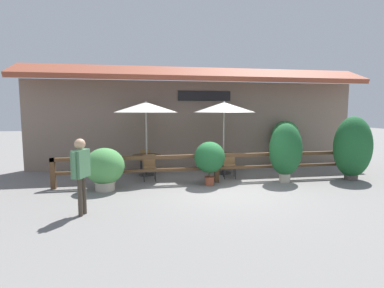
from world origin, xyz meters
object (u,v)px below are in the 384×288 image
(dining_table_near, at_px, (147,159))
(potted_plant_broad_leaf, at_px, (286,150))
(chair_near_streetside, at_px, (149,166))
(potted_plant_entrance_palm, at_px, (105,168))
(potted_plant_tall_tropical, at_px, (210,158))
(pedestrian, at_px, (81,166))
(dining_table_middle, at_px, (223,158))
(potted_plant_corner_fern, at_px, (353,147))
(chair_middle_wallside, at_px, (218,157))
(chair_near_wallside, at_px, (146,158))
(chair_middle_streetside, at_px, (229,164))
(potted_plant_small_flowering, at_px, (285,138))
(patio_umbrella_near, at_px, (146,107))
(patio_umbrella_middle, at_px, (224,107))

(dining_table_near, distance_m, potted_plant_broad_leaf, 4.91)
(chair_near_streetside, distance_m, potted_plant_entrance_palm, 1.75)
(potted_plant_tall_tropical, relative_size, pedestrian, 0.80)
(dining_table_middle, bearing_deg, potted_plant_corner_fern, -23.72)
(chair_middle_wallside, distance_m, pedestrian, 6.47)
(chair_near_streetside, bearing_deg, dining_table_middle, 13.01)
(potted_plant_entrance_palm, bearing_deg, potted_plant_broad_leaf, 0.39)
(chair_near_wallside, xyz_separation_m, chair_middle_streetside, (2.91, -1.76, 0.00))
(chair_middle_streetside, relative_size, potted_plant_small_flowering, 0.45)
(potted_plant_entrance_palm, bearing_deg, dining_table_middle, 22.99)
(potted_plant_broad_leaf, bearing_deg, patio_umbrella_near, 157.40)
(chair_middle_streetside, height_order, potted_plant_entrance_palm, potted_plant_entrance_palm)
(dining_table_middle, height_order, chair_middle_wallside, chair_middle_wallside)
(potted_plant_entrance_palm, bearing_deg, patio_umbrella_middle, 22.99)
(dining_table_middle, xyz_separation_m, potted_plant_tall_tropical, (-0.94, -1.70, 0.28))
(dining_table_middle, relative_size, pedestrian, 0.62)
(dining_table_middle, distance_m, pedestrian, 5.93)
(patio_umbrella_near, height_order, potted_plant_entrance_palm, patio_umbrella_near)
(chair_near_wallside, bearing_deg, patio_umbrella_near, 96.69)
(patio_umbrella_middle, xyz_separation_m, chair_middle_streetside, (0.00, -0.77, -2.00))
(potted_plant_entrance_palm, relative_size, pedestrian, 0.73)
(chair_near_wallside, distance_m, chair_middle_streetside, 3.40)
(patio_umbrella_near, distance_m, potted_plant_tall_tropical, 3.13)
(patio_umbrella_near, relative_size, patio_umbrella_middle, 1.00)
(dining_table_middle, xyz_separation_m, chair_middle_streetside, (0.00, -0.77, -0.11))
(potted_plant_small_flowering, distance_m, pedestrian, 9.07)
(potted_plant_broad_leaf, bearing_deg, chair_near_wallside, 149.17)
(potted_plant_broad_leaf, bearing_deg, patio_umbrella_middle, 133.43)
(patio_umbrella_near, height_order, chair_near_streetside, patio_umbrella_near)
(patio_umbrella_near, bearing_deg, pedestrian, -110.97)
(chair_near_streetside, distance_m, chair_middle_wallside, 3.15)
(dining_table_near, xyz_separation_m, chair_near_wallside, (-0.03, 0.83, -0.11))
(chair_near_wallside, xyz_separation_m, potted_plant_broad_leaf, (4.54, -2.71, 0.58))
(chair_middle_wallside, bearing_deg, patio_umbrella_near, 26.14)
(dining_table_middle, bearing_deg, potted_plant_entrance_palm, -157.01)
(patio_umbrella_near, xyz_separation_m, potted_plant_entrance_palm, (-1.28, -1.92, -1.81))
(dining_table_near, xyz_separation_m, dining_table_middle, (2.88, -0.15, 0.00))
(patio_umbrella_near, height_order, potted_plant_corner_fern, patio_umbrella_near)
(chair_middle_streetside, relative_size, potted_plant_tall_tropical, 0.63)
(pedestrian, bearing_deg, potted_plant_broad_leaf, -51.05)
(dining_table_middle, distance_m, potted_plant_corner_fern, 4.48)
(chair_near_streetside, relative_size, potted_plant_small_flowering, 0.45)
(chair_near_wallside, distance_m, potted_plant_tall_tropical, 3.35)
(patio_umbrella_middle, bearing_deg, potted_plant_entrance_palm, -157.01)
(potted_plant_broad_leaf, bearing_deg, dining_table_near, 157.40)
(chair_middle_wallside, xyz_separation_m, potted_plant_tall_tropical, (-0.93, -2.47, 0.38))
(chair_middle_wallside, relative_size, potted_plant_broad_leaf, 0.45)
(patio_umbrella_near, height_order, potted_plant_small_flowering, patio_umbrella_near)
(chair_middle_wallside, height_order, potted_plant_tall_tropical, potted_plant_tall_tropical)
(patio_umbrella_near, xyz_separation_m, patio_umbrella_middle, (2.88, -0.15, 0.00))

